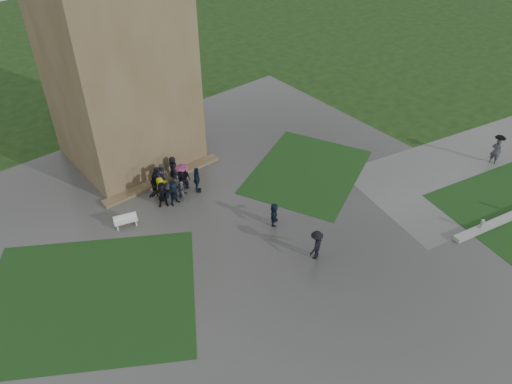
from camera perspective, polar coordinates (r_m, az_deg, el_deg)
ground at (r=28.64m, az=0.57°, el=-8.46°), size 120.00×120.00×0.00m
plaza at (r=29.74m, az=-1.92°, el=-6.30°), size 34.00×34.00×0.02m
lawn_inset_left at (r=28.46m, az=-18.43°, el=-11.37°), size 14.10×13.46×0.01m
lawn_inset_right at (r=35.87m, az=5.86°, el=2.34°), size 11.12×10.15×0.01m
tower at (r=34.77m, az=-16.14°, el=16.68°), size 8.00×8.00×18.00m
tower_plinth at (r=35.33m, az=-10.54°, el=1.43°), size 9.00×0.80×0.22m
bench at (r=31.85m, az=-14.66°, el=-3.18°), size 1.50×0.85×0.83m
visitor_cluster at (r=33.37m, az=-9.61°, el=1.22°), size 4.02×3.51×2.54m
pedestrian_mid at (r=30.73m, az=2.09°, el=-2.56°), size 1.37×1.46×1.59m
pedestrian_near at (r=28.65m, az=6.89°, el=-6.01°), size 1.40×1.05×1.93m
pedestrian_path at (r=39.88m, az=25.87°, el=4.65°), size 0.74×0.76×2.30m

